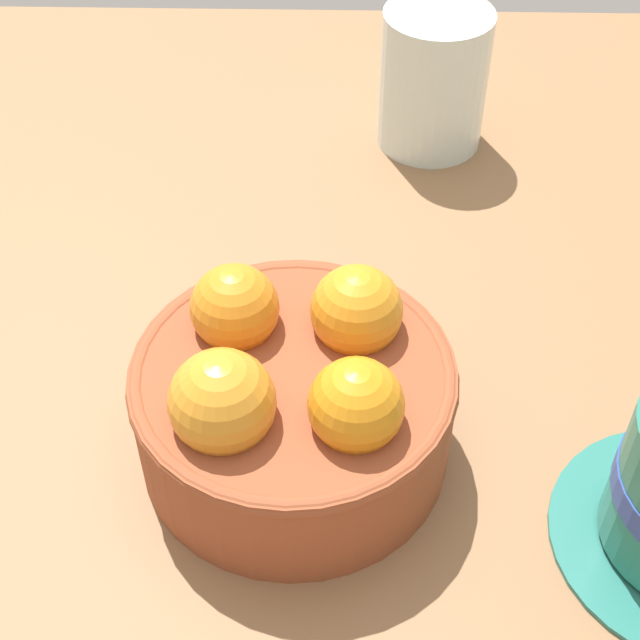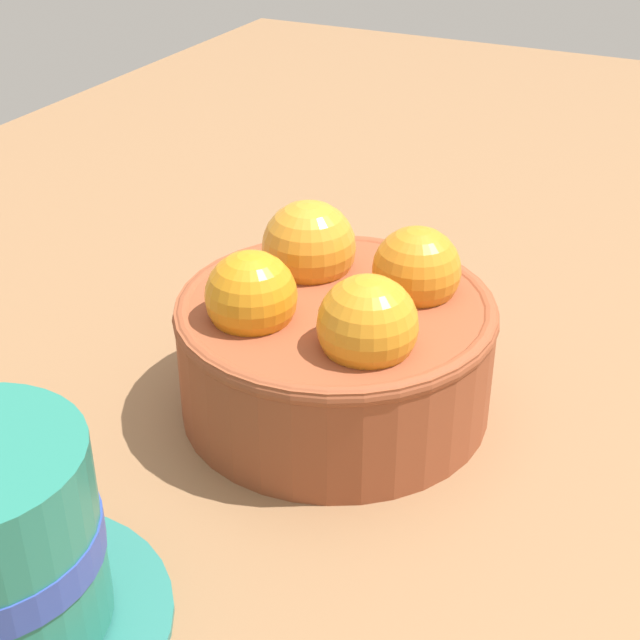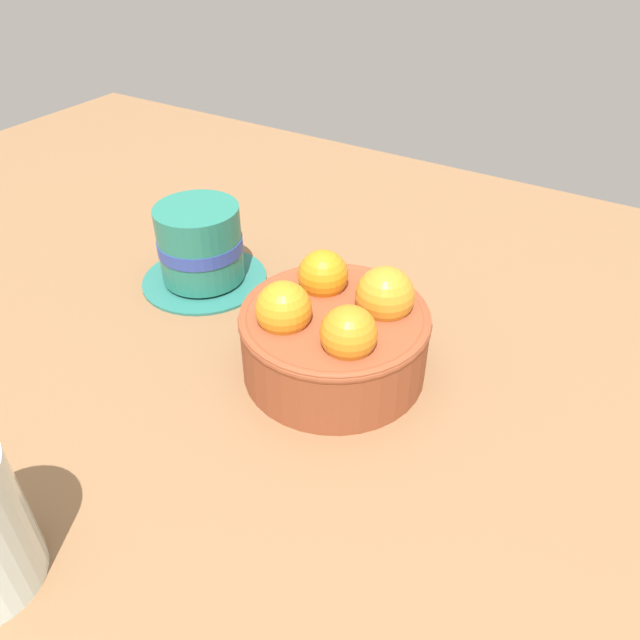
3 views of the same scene
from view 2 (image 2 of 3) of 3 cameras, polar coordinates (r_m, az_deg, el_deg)
The scene contains 2 objects.
ground_plane at distance 50.37cm, azimuth 0.88°, elevation -7.39°, with size 155.44×95.15×4.77cm, color brown.
terracotta_bowl at distance 46.75cm, azimuth 0.93°, elevation -1.04°, with size 15.94×15.94×9.63cm.
Camera 2 is at (36.27, 16.81, 28.25)cm, focal length 52.64 mm.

